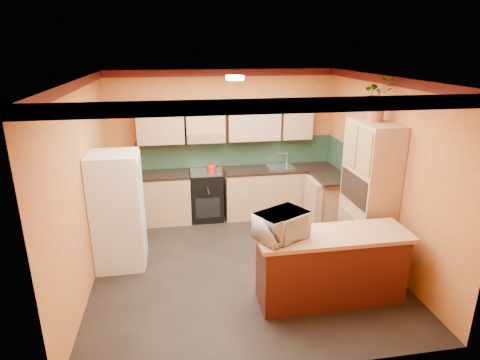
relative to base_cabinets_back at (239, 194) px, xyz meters
name	(u,v)px	position (x,y,z in m)	size (l,w,h in m)	color
room_shell	(240,122)	(-0.24, -1.52, 1.65)	(4.24, 4.24, 2.72)	black
base_cabinets_back	(239,194)	(0.00, 0.00, 0.00)	(3.65, 0.60, 0.88)	tan
countertop_back	(239,171)	(0.00, 0.00, 0.46)	(3.65, 0.62, 0.04)	black
stove	(206,195)	(-0.62, 0.00, 0.02)	(0.58, 0.58, 0.91)	black
kettle	(211,168)	(-0.53, -0.05, 0.56)	(0.17, 0.17, 0.18)	#B20D0B
sink	(280,167)	(0.77, 0.00, 0.50)	(0.48, 0.40, 0.03)	silver
base_cabinets_right	(331,202)	(1.53, -0.69, 0.00)	(0.60, 0.80, 0.88)	tan
countertop_right	(333,178)	(1.53, -0.69, 0.46)	(0.62, 0.80, 0.04)	black
fridge	(118,211)	(-2.02, -1.46, 0.41)	(0.68, 0.66, 1.70)	white
pantry	(369,194)	(1.58, -1.91, 0.61)	(0.48, 0.90, 2.10)	tan
fern_pot	(375,116)	(1.58, -1.86, 1.74)	(0.22, 0.22, 0.16)	#9A4125
fern	(378,94)	(1.58, -1.86, 2.04)	(0.39, 0.34, 0.44)	tan
breakfast_bar	(331,269)	(0.68, -2.83, 0.00)	(1.80, 0.55, 0.88)	#511912
bar_top	(333,235)	(0.68, -2.83, 0.47)	(1.90, 0.65, 0.05)	tan
microwave	(281,225)	(0.02, -2.83, 0.65)	(0.59, 0.40, 0.33)	white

